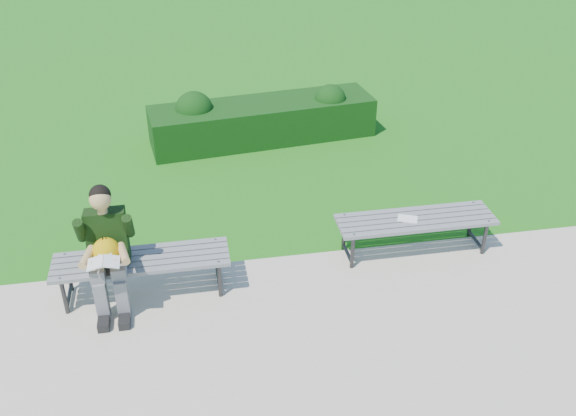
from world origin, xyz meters
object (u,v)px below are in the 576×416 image
object	(u,v)px
seated_boy	(107,247)
paper_sheet	(408,219)
hedge	(261,119)
bench_right	(416,222)
bench_left	(142,263)

from	to	relation	value
seated_boy	paper_sheet	world-z (taller)	seated_boy
hedge	paper_sheet	size ratio (longest dim) A/B	13.43
hedge	bench_right	xyz separation A→B (m)	(1.30, -3.41, 0.08)
bench_right	seated_boy	world-z (taller)	seated_boy
bench_right	seated_boy	xyz separation A→B (m)	(-3.35, -0.35, 0.30)
bench_left	paper_sheet	distance (m)	2.96
bench_right	paper_sheet	size ratio (longest dim) A/B	6.80
hedge	seated_boy	distance (m)	4.30
hedge	paper_sheet	distance (m)	3.62
hedge	seated_boy	xyz separation A→B (m)	(-2.05, -3.76, 0.38)
bench_left	paper_sheet	world-z (taller)	bench_left
hedge	bench_right	distance (m)	3.65
hedge	bench_left	world-z (taller)	hedge
paper_sheet	hedge	bearing A→B (deg)	109.33
hedge	bench_left	distance (m)	4.06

